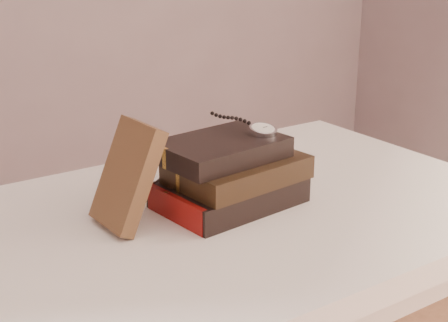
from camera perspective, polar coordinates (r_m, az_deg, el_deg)
table at (r=1.06m, az=-1.22°, el=-9.05°), size 1.00×0.60×0.75m
book_stack at (r=1.04m, az=0.51°, el=-1.15°), size 0.23×0.17×0.11m
journal at (r=0.97m, az=-8.35°, el=-1.25°), size 0.09×0.10×0.16m
pocket_watch at (r=1.05m, az=3.04°, el=2.83°), size 0.05×0.15×0.02m
eyeglasses at (r=1.04m, az=-5.37°, el=-0.46°), size 0.10×0.11×0.04m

